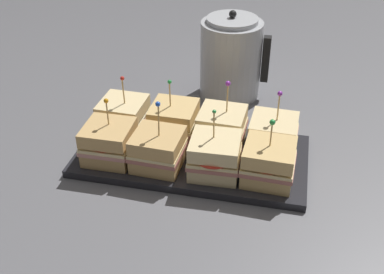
{
  "coord_description": "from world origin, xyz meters",
  "views": [
    {
      "loc": [
        0.19,
        -0.87,
        0.65
      ],
      "look_at": [
        0.0,
        0.0,
        0.06
      ],
      "focal_mm": 45.0,
      "sensor_mm": 36.0,
      "label": 1
    }
  ],
  "objects_px": {
    "sandwich_back_center_left": "(174,121)",
    "sandwich_back_far_right": "(273,134)",
    "sandwich_front_center_left": "(158,150)",
    "sandwich_front_far_left": "(109,142)",
    "sandwich_back_center_right": "(222,127)",
    "sandwich_back_far_left": "(124,116)",
    "sandwich_front_far_right": "(269,162)",
    "sandwich_front_center_right": "(215,156)",
    "kettle_steel": "(231,58)",
    "serving_platter": "(192,156)"
  },
  "relations": [
    {
      "from": "sandwich_back_center_right",
      "to": "kettle_steel",
      "type": "height_order",
      "value": "kettle_steel"
    },
    {
      "from": "kettle_steel",
      "to": "sandwich_front_center_left",
      "type": "bearing_deg",
      "value": -104.04
    },
    {
      "from": "sandwich_front_center_left",
      "to": "sandwich_front_center_right",
      "type": "bearing_deg",
      "value": 0.69
    },
    {
      "from": "sandwich_front_center_right",
      "to": "sandwich_back_far_left",
      "type": "distance_m",
      "value": 0.27
    },
    {
      "from": "sandwich_front_center_right",
      "to": "sandwich_front_far_right",
      "type": "height_order",
      "value": "sandwich_front_center_right"
    },
    {
      "from": "sandwich_front_far_right",
      "to": "sandwich_back_center_left",
      "type": "height_order",
      "value": "sandwich_back_center_left"
    },
    {
      "from": "sandwich_front_far_right",
      "to": "kettle_steel",
      "type": "xyz_separation_m",
      "value": [
        -0.14,
        0.39,
        0.05
      ]
    },
    {
      "from": "serving_platter",
      "to": "sandwich_back_center_left",
      "type": "distance_m",
      "value": 0.1
    },
    {
      "from": "sandwich_front_center_left",
      "to": "sandwich_back_center_right",
      "type": "height_order",
      "value": "same"
    },
    {
      "from": "sandwich_back_center_left",
      "to": "sandwich_back_far_right",
      "type": "xyz_separation_m",
      "value": [
        0.23,
        -0.0,
        -0.0
      ]
    },
    {
      "from": "sandwich_front_far_left",
      "to": "sandwich_front_center_right",
      "type": "bearing_deg",
      "value": 0.03
    },
    {
      "from": "sandwich_front_far_left",
      "to": "sandwich_front_center_left",
      "type": "distance_m",
      "value": 0.11
    },
    {
      "from": "sandwich_back_far_right",
      "to": "sandwich_back_center_right",
      "type": "bearing_deg",
      "value": 179.25
    },
    {
      "from": "sandwich_back_far_left",
      "to": "sandwich_front_far_left",
      "type": "bearing_deg",
      "value": -87.25
    },
    {
      "from": "sandwich_front_center_left",
      "to": "sandwich_front_far_right",
      "type": "relative_size",
      "value": 1.11
    },
    {
      "from": "sandwich_front_center_right",
      "to": "sandwich_back_center_left",
      "type": "relative_size",
      "value": 1.0
    },
    {
      "from": "sandwich_front_center_left",
      "to": "kettle_steel",
      "type": "xyz_separation_m",
      "value": [
        0.1,
        0.39,
        0.05
      ]
    },
    {
      "from": "sandwich_back_far_left",
      "to": "sandwich_back_far_right",
      "type": "distance_m",
      "value": 0.36
    },
    {
      "from": "serving_platter",
      "to": "sandwich_back_center_right",
      "type": "distance_m",
      "value": 0.1
    },
    {
      "from": "serving_platter",
      "to": "sandwich_front_far_left",
      "type": "height_order",
      "value": "sandwich_front_far_left"
    },
    {
      "from": "sandwich_front_far_left",
      "to": "sandwich_back_center_left",
      "type": "xyz_separation_m",
      "value": [
        0.12,
        0.12,
        0.0
      ]
    },
    {
      "from": "sandwich_back_center_right",
      "to": "sandwich_back_far_right",
      "type": "height_order",
      "value": "sandwich_back_center_right"
    },
    {
      "from": "sandwich_front_center_right",
      "to": "sandwich_back_far_left",
      "type": "height_order",
      "value": "sandwich_back_far_left"
    },
    {
      "from": "sandwich_back_center_right",
      "to": "sandwich_front_far_left",
      "type": "bearing_deg",
      "value": -153.85
    },
    {
      "from": "sandwich_front_far_right",
      "to": "sandwich_back_far_right",
      "type": "height_order",
      "value": "sandwich_back_far_right"
    },
    {
      "from": "serving_platter",
      "to": "sandwich_front_far_left",
      "type": "relative_size",
      "value": 3.55
    },
    {
      "from": "sandwich_front_center_right",
      "to": "kettle_steel",
      "type": "bearing_deg",
      "value": 93.95
    },
    {
      "from": "sandwich_back_far_left",
      "to": "sandwich_back_far_right",
      "type": "height_order",
      "value": "sandwich_back_far_left"
    },
    {
      "from": "sandwich_back_far_left",
      "to": "serving_platter",
      "type": "bearing_deg",
      "value": -16.98
    },
    {
      "from": "sandwich_front_far_left",
      "to": "sandwich_back_far_right",
      "type": "distance_m",
      "value": 0.37
    },
    {
      "from": "sandwich_back_far_left",
      "to": "sandwich_back_far_right",
      "type": "relative_size",
      "value": 1.01
    },
    {
      "from": "sandwich_front_far_right",
      "to": "sandwich_back_center_left",
      "type": "bearing_deg",
      "value": 153.49
    },
    {
      "from": "sandwich_front_far_left",
      "to": "sandwich_front_center_right",
      "type": "xyz_separation_m",
      "value": [
        0.24,
        0.0,
        0.0
      ]
    },
    {
      "from": "sandwich_back_far_left",
      "to": "sandwich_back_center_right",
      "type": "height_order",
      "value": "sandwich_back_center_right"
    },
    {
      "from": "sandwich_front_far_left",
      "to": "sandwich_back_center_right",
      "type": "distance_m",
      "value": 0.26
    },
    {
      "from": "sandwich_front_far_right",
      "to": "sandwich_back_far_left",
      "type": "relative_size",
      "value": 0.94
    },
    {
      "from": "serving_platter",
      "to": "sandwich_back_far_right",
      "type": "bearing_deg",
      "value": 17.49
    },
    {
      "from": "sandwich_front_far_left",
      "to": "sandwich_back_center_left",
      "type": "relative_size",
      "value": 0.97
    },
    {
      "from": "sandwich_back_far_right",
      "to": "kettle_steel",
      "type": "bearing_deg",
      "value": 116.91
    },
    {
      "from": "sandwich_back_center_left",
      "to": "kettle_steel",
      "type": "xyz_separation_m",
      "value": [
        0.09,
        0.27,
        0.05
      ]
    },
    {
      "from": "sandwich_front_center_left",
      "to": "sandwich_front_far_right",
      "type": "xyz_separation_m",
      "value": [
        0.24,
        0.0,
        0.0
      ]
    },
    {
      "from": "sandwich_back_center_left",
      "to": "kettle_steel",
      "type": "height_order",
      "value": "kettle_steel"
    },
    {
      "from": "sandwich_front_center_left",
      "to": "sandwich_back_center_left",
      "type": "height_order",
      "value": "sandwich_front_center_left"
    },
    {
      "from": "sandwich_back_far_left",
      "to": "sandwich_back_center_right",
      "type": "distance_m",
      "value": 0.24
    },
    {
      "from": "sandwich_back_center_left",
      "to": "serving_platter",
      "type": "bearing_deg",
      "value": -46.49
    },
    {
      "from": "sandwich_front_center_left",
      "to": "serving_platter",
      "type": "bearing_deg",
      "value": 43.21
    },
    {
      "from": "sandwich_back_center_left",
      "to": "sandwich_front_far_left",
      "type": "bearing_deg",
      "value": -135.26
    },
    {
      "from": "serving_platter",
      "to": "sandwich_front_center_right",
      "type": "height_order",
      "value": "sandwich_front_center_right"
    },
    {
      "from": "sandwich_back_center_right",
      "to": "kettle_steel",
      "type": "distance_m",
      "value": 0.28
    },
    {
      "from": "sandwich_front_center_right",
      "to": "sandwich_back_center_left",
      "type": "height_order",
      "value": "same"
    }
  ]
}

